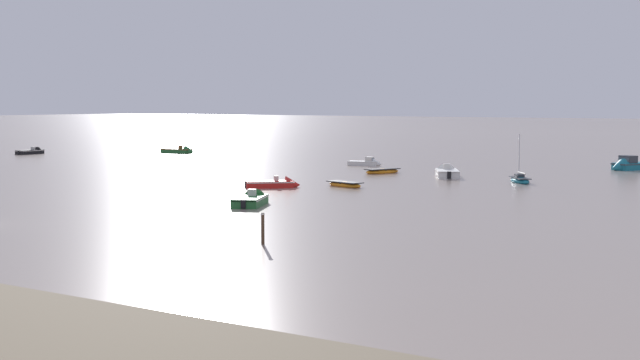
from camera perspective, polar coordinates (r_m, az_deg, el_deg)
motorboat_moored_0 at (r=145.15m, az=-17.13°, el=1.64°), size 1.99×4.96×1.66m
motorboat_moored_1 at (r=113.26m, az=2.95°, el=1.01°), size 4.41×2.48×1.59m
motorboat_moored_2 at (r=141.93m, az=-8.51°, el=1.74°), size 5.58×2.63×1.84m
motorboat_moored_3 at (r=84.12m, az=-2.63°, el=-0.31°), size 4.73×4.70×1.70m
motorboat_moored_5 at (r=97.54m, az=7.76°, el=0.39°), size 4.90×6.28×2.08m
rowboat_moored_0 at (r=101.32m, az=3.83°, el=0.53°), size 2.87×4.62×0.69m
rowboat_moored_1 at (r=85.14m, az=1.53°, el=-0.28°), size 4.28×2.46×0.64m
motorboat_moored_6 at (r=70.39m, az=-4.16°, el=-1.30°), size 4.07×5.67×1.85m
sailboat_moored_0 at (r=91.43m, az=12.14°, el=-0.01°), size 3.75×4.26×4.88m
motorboat_moored_7 at (r=111.61m, az=18.44°, el=0.78°), size 5.12×6.72×2.45m
mooring_post_near at (r=50.62m, az=-3.52°, el=-3.04°), size 0.22×0.22×1.92m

